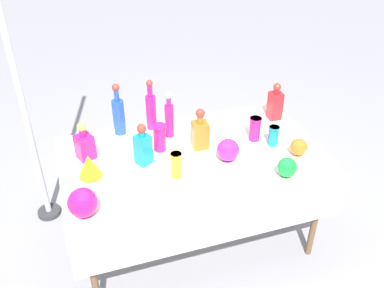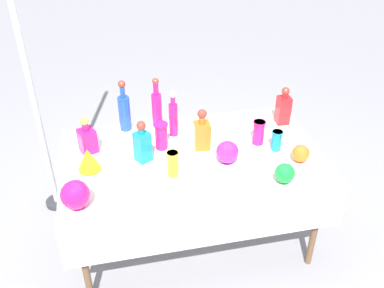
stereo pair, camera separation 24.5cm
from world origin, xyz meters
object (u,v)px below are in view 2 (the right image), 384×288
object	(u,v)px
slender_vase_0	(161,135)
canopy_pole	(31,87)
round_bowl_2	(227,152)
round_bowl_3	(301,153)
tall_bottle_1	(173,116)
round_bowl_0	(285,173)
square_decanter_1	(87,138)
round_bowl_1	(75,195)
tall_bottle_0	(157,107)
tall_bottle_2	(124,111)
square_decanter_0	(142,144)
square_decanter_2	(283,108)
slender_vase_1	(259,132)
fluted_vase_0	(88,159)
slender_vase_2	(173,163)
slender_vase_3	(277,140)
square_decanter_3	(202,133)

from	to	relation	value
slender_vase_0	canopy_pole	bearing A→B (deg)	151.31
round_bowl_2	round_bowl_3	bearing A→B (deg)	-11.17
round_bowl_2	tall_bottle_1	bearing A→B (deg)	124.40
slender_vase_0	round_bowl_0	size ratio (longest dim) A/B	1.45
tall_bottle_1	round_bowl_0	world-z (taller)	tall_bottle_1
square_decanter_1	round_bowl_3	distance (m)	1.42
round_bowl_3	tall_bottle_1	bearing A→B (deg)	146.20
round_bowl_1	tall_bottle_0	bearing A→B (deg)	53.81
canopy_pole	tall_bottle_2	bearing A→B (deg)	-14.68
tall_bottle_0	square_decanter_0	world-z (taller)	tall_bottle_0
tall_bottle_2	square_decanter_2	distance (m)	1.17
square_decanter_1	slender_vase_0	bearing A→B (deg)	-7.29
tall_bottle_0	round_bowl_1	size ratio (longest dim) A/B	2.19
slender_vase_1	round_bowl_0	size ratio (longest dim) A/B	1.31
square_decanter_2	slender_vase_0	distance (m)	0.95
round_bowl_3	round_bowl_0	bearing A→B (deg)	-135.71
square_decanter_2	fluted_vase_0	world-z (taller)	square_decanter_2
tall_bottle_2	slender_vase_2	xyz separation A→B (m)	(0.24, -0.62, -0.06)
round_bowl_1	slender_vase_3	bearing A→B (deg)	13.22
slender_vase_1	round_bowl_2	size ratio (longest dim) A/B	1.11
tall_bottle_1	square_decanter_1	distance (m)	0.61
fluted_vase_0	round_bowl_2	distance (m)	0.89
tall_bottle_2	square_decanter_3	world-z (taller)	tall_bottle_2
slender_vase_0	square_decanter_1	bearing A→B (deg)	172.71
square_decanter_0	round_bowl_1	size ratio (longest dim) A/B	1.67
slender_vase_3	round_bowl_3	world-z (taller)	slender_vase_3
tall_bottle_2	round_bowl_3	size ratio (longest dim) A/B	3.15
square_decanter_0	slender_vase_3	distance (m)	0.90
tall_bottle_1	round_bowl_2	xyz separation A→B (m)	(0.28, -0.41, -0.08)
round_bowl_0	square_decanter_2	bearing A→B (deg)	68.89
fluted_vase_0	tall_bottle_2	bearing A→B (deg)	59.28
slender_vase_1	slender_vase_2	bearing A→B (deg)	-159.81
tall_bottle_0	round_bowl_1	distance (m)	0.98
slender_vase_0	round_bowl_0	distance (m)	0.86
square_decanter_0	slender_vase_2	world-z (taller)	square_decanter_0
slender_vase_2	round_bowl_2	xyz separation A→B (m)	(0.37, 0.06, -0.01)
square_decanter_0	tall_bottle_0	bearing A→B (deg)	69.41
slender_vase_1	round_bowl_3	world-z (taller)	slender_vase_1
slender_vase_3	square_decanter_3	bearing A→B (deg)	164.85
square_decanter_1	fluted_vase_0	world-z (taller)	square_decanter_1
tall_bottle_2	slender_vase_0	xyz separation A→B (m)	(0.22, -0.30, -0.05)
slender_vase_0	canopy_pole	size ratio (longest dim) A/B	0.07
square_decanter_0	square_decanter_1	xyz separation A→B (m)	(-0.35, 0.18, -0.02)
round_bowl_1	square_decanter_0	bearing A→B (deg)	41.80
slender_vase_1	round_bowl_0	world-z (taller)	slender_vase_1
slender_vase_0	fluted_vase_0	bearing A→B (deg)	-162.46
square_decanter_2	round_bowl_1	xyz separation A→B (m)	(-1.50, -0.64, -0.03)
tall_bottle_0	square_decanter_1	world-z (taller)	tall_bottle_0
slender_vase_1	tall_bottle_1	bearing A→B (deg)	157.13
round_bowl_1	canopy_pole	bearing A→B (deg)	106.34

